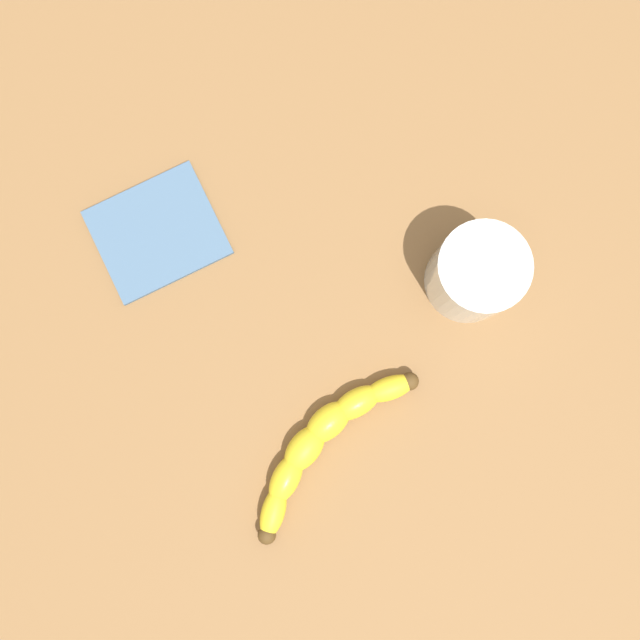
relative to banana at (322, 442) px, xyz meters
The scene contains 4 objects.
wooden_tabletop 8.93cm from the banana, 166.61° to the right, with size 120.00×120.00×3.00cm, color olive.
banana is the anchor object (origin of this frame).
smoothie_glass 24.17cm from the banana, 141.95° to the right, with size 9.55×9.55×9.93cm.
folded_napkin 29.72cm from the banana, 60.86° to the right, with size 13.52×11.75×0.60cm, color slate.
Camera 1 is at (7.53, -3.04, 86.36)cm, focal length 42.22 mm.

